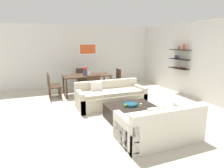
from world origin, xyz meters
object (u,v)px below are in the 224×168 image
apple_on_coffee_table (125,105)px  centerpiece_vase (85,71)px  loveseat_white (159,127)px  dining_table (87,77)px  dining_chair_left_far (51,83)px  dining_chair_head (82,77)px  dining_chair_foot (93,86)px  wine_glass_foot (89,73)px  decorative_bowl (131,104)px  wine_glass_left_near (69,73)px  wine_glass_right_far (102,71)px  dining_chair_left_near (52,85)px  dining_chair_right_far (116,78)px  coffee_table (131,112)px  candle_jar (141,105)px  sofa_beige (110,97)px

apple_on_coffee_table → centerpiece_vase: (-0.31, 2.91, 0.50)m
loveseat_white → dining_table: (-0.46, 4.12, 0.39)m
dining_chair_left_far → dining_chair_head: size_ratio=1.00×
dining_chair_foot → wine_glass_foot: size_ratio=4.71×
dining_table → dining_chair_left_far: (-1.31, 0.20, -0.17)m
decorative_bowl → wine_glass_left_near: (-1.09, 2.81, 0.45)m
loveseat_white → dining_chair_head: 4.99m
wine_glass_right_far → decorative_bowl: bearing=-94.9°
dining_chair_left_near → dining_chair_head: (1.31, 1.04, 0.00)m
dining_chair_head → dining_chair_right_far: bearing=-26.3°
coffee_table → dining_chair_foot: (-0.42, 2.08, 0.31)m
decorative_bowl → loveseat_white: bearing=-87.6°
dining_table → dining_chair_head: dining_chair_head is taller
coffee_table → wine_glass_left_near: (-1.09, 2.81, 0.67)m
dining_chair_left_far → dining_chair_head: (1.31, 0.65, 0.00)m
centerpiece_vase → dining_chair_foot: bearing=-84.7°
wine_glass_left_near → dining_chair_right_far: bearing=8.8°
decorative_bowl → dining_chair_head: size_ratio=0.42×
apple_on_coffee_table → dining_chair_left_near: dining_chair_left_near is taller
dining_chair_left_far → candle_jar: bearing=-59.2°
loveseat_white → wine_glass_right_far: bearing=87.2°
dining_chair_head → coffee_table: bearing=-83.7°
decorative_bowl → centerpiece_vase: centerpiece_vase is taller
dining_chair_left_far → wine_glass_left_near: size_ratio=5.45×
coffee_table → wine_glass_left_near: size_ratio=7.71×
coffee_table → apple_on_coffee_table: bearing=-167.8°
wine_glass_right_far → sofa_beige: bearing=-101.4°
wine_glass_foot → centerpiece_vase: centerpiece_vase is taller
loveseat_white → coffee_table: size_ratio=1.36×
sofa_beige → coffee_table: sofa_beige is taller
centerpiece_vase → dining_chair_right_far: bearing=10.0°
sofa_beige → dining_chair_left_near: (-1.61, 1.53, 0.21)m
decorative_bowl → dining_chair_foot: dining_chair_foot is taller
dining_chair_right_far → wine_glass_left_near: (-1.98, -0.31, 0.36)m
dining_table → wine_glass_left_near: bearing=-170.8°
dining_chair_foot → centerpiece_vase: bearing=95.3°
apple_on_coffee_table → wine_glass_right_far: wine_glass_right_far is taller
dining_chair_left_near → loveseat_white: bearing=-65.7°
wine_glass_left_near → centerpiece_vase: size_ratio=0.48×
loveseat_white → coffee_table: (-0.05, 1.20, -0.10)m
loveseat_white → sofa_beige: bearing=93.9°
candle_jar → dining_table: (-0.63, 3.06, 0.26)m
dining_chair_right_far → dining_chair_head: 1.46m
wine_glass_left_near → dining_chair_left_near: bearing=-172.1°
dining_chair_head → dining_chair_left_near: bearing=-141.4°
sofa_beige → candle_jar: 1.38m
dining_chair_left_near → centerpiece_vase: centerpiece_vase is taller
apple_on_coffee_table → decorative_bowl: bearing=14.7°
sofa_beige → coffee_table: (0.12, -1.19, -0.10)m
candle_jar → apple_on_coffee_table: 0.41m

